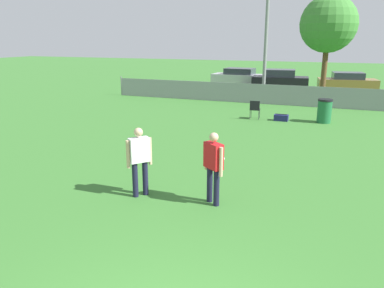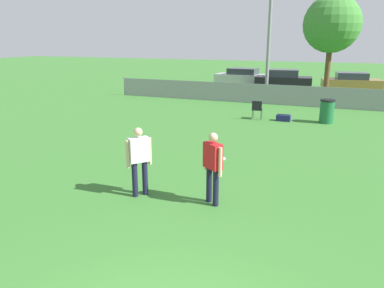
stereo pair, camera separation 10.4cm
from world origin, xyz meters
TOP-DOWN VIEW (x-y plane):
  - fence_backline at (0.00, 18.00)m, footprint 23.49×0.07m
  - light_pole at (-2.78, 19.38)m, footprint 0.90×0.36m
  - tree_near_pole at (0.44, 21.65)m, footprint 3.35×3.35m
  - player_defender_red at (-0.93, 4.38)m, footprint 0.52×0.44m
  - player_receiver_white at (-2.64, 4.18)m, footprint 0.46×0.49m
  - frisbee_disc at (-1.74, 7.51)m, footprint 0.28×0.28m
  - folding_chair_sideline at (-2.04, 13.68)m, footprint 0.48×0.48m
  - trash_bin at (0.92, 14.08)m, footprint 0.62×0.62m
  - gear_bag_sideline at (-0.86, 13.79)m, footprint 0.61×0.34m
  - parked_car_silver at (-6.06, 26.38)m, footprint 4.33×1.96m
  - parked_car_dark at (-2.68, 25.04)m, footprint 4.12×2.12m
  - parked_car_tan at (1.89, 25.88)m, footprint 4.13×2.29m

SIDE VIEW (x-z plane):
  - frisbee_disc at x=-1.74m, z-range 0.00..0.03m
  - gear_bag_sideline at x=-0.86m, z-range -0.01..0.29m
  - folding_chair_sideline at x=-2.04m, z-range 0.07..0.93m
  - trash_bin at x=0.92m, z-range 0.00..1.03m
  - fence_backline at x=0.00m, z-range -0.05..1.16m
  - parked_car_tan at x=1.89m, z-range -0.01..1.26m
  - parked_car_silver at x=-6.06m, z-range 0.00..1.30m
  - parked_car_dark at x=-2.68m, z-range -0.02..1.38m
  - player_defender_red at x=-0.93m, z-range 0.13..1.76m
  - player_receiver_white at x=-2.64m, z-range 0.13..1.76m
  - tree_near_pole at x=0.44m, z-range 1.33..7.38m
  - light_pole at x=-2.78m, z-range 0.75..8.74m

